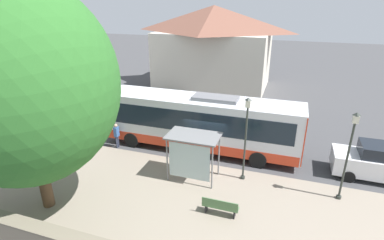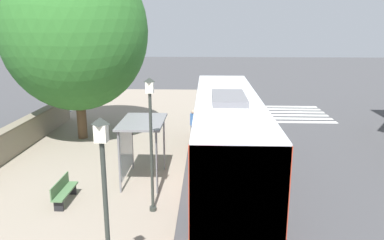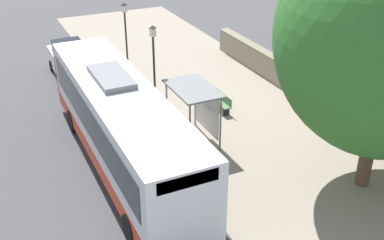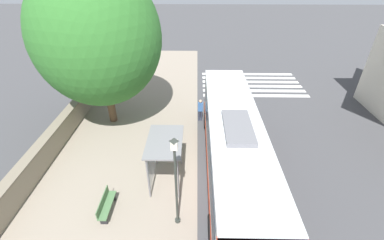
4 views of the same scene
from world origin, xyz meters
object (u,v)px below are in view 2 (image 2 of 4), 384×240
Objects in this scene: street_lamp_near at (106,204)px; shade_tree at (75,31)px; pedestrian at (193,122)px; street_lamp_far at (151,135)px; bus_shelter at (139,131)px; bus at (227,133)px; bench at (64,191)px.

street_lamp_near is 0.45× the size of shade_tree.
street_lamp_far is at bearing -97.27° from pedestrian.
pedestrian is 7.92m from shade_tree.
street_lamp_far is (0.88, -2.57, 0.63)m from bus_shelter.
bus_shelter is 0.61× the size of street_lamp_near.
bus is 4.52× the size of bus_shelter.
shade_tree is (-7.79, 5.07, 3.99)m from bus.
pedestrian is at bearing 106.88° from bus.
shade_tree is (-5.15, 8.29, 3.15)m from street_lamp_far.
bench is at bearing -155.09° from bus.
street_lamp_near is at bearing -69.34° from shade_tree.
street_lamp_near reaches higher than pedestrian.
bus is at bearing -73.12° from pedestrian.
bench is 6.41m from street_lamp_near.
pedestrian is 8.64m from street_lamp_far.
bench is 9.69m from shade_tree.
shade_tree is at bearing 126.72° from bus_shelter.
shade_tree is (-4.26, 5.72, 3.78)m from bus_shelter.
bus_shelter is 0.59× the size of street_lamp_far.
shade_tree is at bearing -179.00° from pedestrian.
bus_shelter is 1.67× the size of bench.
shade_tree is at bearing 110.66° from street_lamp_near.
street_lamp_far is at bearing -58.16° from shade_tree.
pedestrian is at bearing 71.46° from bus_shelter.
street_lamp_near reaches higher than bus.
pedestrian is 13.30m from street_lamp_near.
shade_tree reaches higher than bench.
bench is at bearing 120.24° from street_lamp_near.
bus is 8.49m from street_lamp_near.
bus is at bearing 70.08° from street_lamp_near.
bus is at bearing 50.58° from street_lamp_far.
bus_shelter is at bearing -169.65° from bus.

